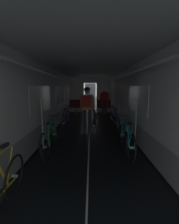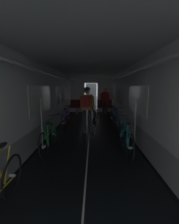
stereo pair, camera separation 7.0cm
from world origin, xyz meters
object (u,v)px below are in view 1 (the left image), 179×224
Objects in this scene: bicycle_blue at (114,119)px; person_standing_near_bench at (104,100)px; bench_seat_far_left at (76,105)px; bicycle_black_in_aisle at (95,122)px; bicycle_purple at (66,120)px; person_cyclist_aisle at (87,105)px; bicycle_teal at (126,139)px; bench_seat_far_right at (104,106)px; bicycle_green at (50,138)px.

bicycle_blue is 3.21m from person_standing_near_bench.
bench_seat_far_left reaches higher than bicycle_black_in_aisle.
person_cyclist_aisle reaches higher than bicycle_purple.
person_standing_near_bench reaches higher than bicycle_teal.
person_cyclist_aisle is 1.03× the size of bicycle_black_in_aisle.
bench_seat_far_right reaches higher than bicycle_purple.
bench_seat_far_left is at bearing 119.02° from bicycle_blue.
bicycle_purple reaches higher than bicycle_black_in_aisle.
bicycle_black_in_aisle is at bearing -100.17° from person_standing_near_bench.
bench_seat_far_left is 0.58× the size of bicycle_purple.
bicycle_teal is at bearing -69.47° from bicycle_black_in_aisle.
person_standing_near_bench reaches higher than bicycle_purple.
bench_seat_far_right is 0.58× the size of person_standing_near_bench.
bicycle_black_in_aisle is (1.25, 2.00, 0.00)m from bicycle_green.
bench_seat_far_left is at bearing 180.00° from bench_seat_far_right.
bench_seat_far_right is 0.57× the size of person_cyclist_aisle.
bicycle_purple is at bearing -91.33° from bench_seat_far_left.
bicycle_teal is at bearing -51.48° from bicycle_purple.
bicycle_black_in_aisle is at bearing 110.53° from bicycle_teal.
bicycle_blue is at bearing 51.58° from bicycle_green.
bench_seat_far_left is at bearing 88.67° from bicycle_purple.
person_standing_near_bench reaches higher than bicycle_green.
person_cyclist_aisle is (-1.14, -0.89, 0.69)m from bicycle_blue.
bench_seat_far_right is at bearing 92.52° from bicycle_blue.
bench_seat_far_left and bench_seat_far_right have the same top height.
bicycle_green reaches higher than bicycle_black_in_aisle.
person_cyclist_aisle is (0.81, -4.41, 0.50)m from bench_seat_far_left.
person_cyclist_aisle is at bearing -139.49° from bicycle_black_in_aisle.
bicycle_teal is 2.18m from person_cyclist_aisle.
bench_seat_far_left reaches higher than bicycle_blue.
bicycle_green is at bearing -107.38° from bench_seat_far_right.
bench_seat_far_right is at bearing 0.00° from bench_seat_far_left.
bench_seat_far_left reaches higher than bicycle_teal.
bicycle_teal is 2.66m from bicycle_blue.
bicycle_green is at bearing -90.88° from bicycle_purple.
person_standing_near_bench is (1.80, -0.38, 0.41)m from bench_seat_far_left.
bench_seat_far_right is 0.58× the size of bicycle_blue.
bicycle_teal is at bearing -89.14° from person_standing_near_bench.
bicycle_green is (-2.01, 0.04, -0.00)m from bicycle_teal.
bicycle_green is at bearing 178.89° from bicycle_teal.
bicycle_purple is 1.00× the size of bicycle_green.
bicycle_blue reaches higher than bicycle_black_in_aisle.
bench_seat_far_right is 3.53m from bicycle_blue.
bicycle_green is at bearing -118.45° from person_cyclist_aisle.
bench_seat_far_left is 0.58× the size of bicycle_green.
person_standing_near_bench reaches higher than bicycle_blue.
person_standing_near_bench is at bearing 92.77° from bicycle_blue.
bicycle_green is at bearing -128.42° from bicycle_blue.
person_cyclist_aisle reaches higher than bench_seat_far_right.
person_cyclist_aisle is 0.80m from bicycle_black_in_aisle.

